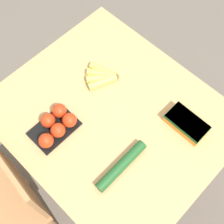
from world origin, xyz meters
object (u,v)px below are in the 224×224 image
(chair, at_px, (7,203))
(cucumber_near, at_px, (121,166))
(tomato_pack, at_px, (56,125))
(banana_bunch, at_px, (103,76))
(carrot_bag, at_px, (187,123))

(chair, distance_m, cucumber_near, 0.67)
(cucumber_near, bearing_deg, tomato_pack, 12.18)
(chair, relative_size, banana_bunch, 5.52)
(tomato_pack, bearing_deg, carrot_bag, -134.51)
(tomato_pack, relative_size, cucumber_near, 0.78)
(carrot_bag, bearing_deg, banana_bunch, 10.27)
(tomato_pack, xyz_separation_m, carrot_bag, (-0.42, -0.42, -0.01))
(carrot_bag, relative_size, cucumber_near, 0.69)
(chair, relative_size, carrot_bag, 4.66)
(chair, relative_size, tomato_pack, 4.09)
(carrot_bag, height_order, cucumber_near, carrot_bag)
(banana_bunch, height_order, tomato_pack, tomato_pack)
(banana_bunch, bearing_deg, carrot_bag, -169.73)
(chair, distance_m, carrot_bag, 0.98)
(chair, xyz_separation_m, tomato_pack, (-0.00, -0.40, 0.34))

